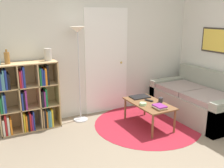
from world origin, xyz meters
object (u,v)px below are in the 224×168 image
Objects in this scene: floor_lamp at (78,46)px; bottle_middle at (7,58)px; couch at (199,101)px; bookshelf at (27,98)px; bowl at (143,104)px; coffee_table at (149,105)px; vase_on_shelf at (48,55)px; cup at (161,100)px; laptop at (140,97)px.

floor_lamp reaches higher than bottle_middle.
couch is at bearing -14.97° from bottle_middle.
bookshelf is 9.78× the size of bowl.
bowl is at bearing -161.07° from coffee_table.
couch is at bearing -18.45° from vase_on_shelf.
coffee_table is at bearing 176.97° from couch.
bookshelf is at bearing 156.69° from coffee_table.
bottle_middle reaches higher than bookshelf.
coffee_table is 11.54× the size of cup.
floor_lamp is 14.46× the size of bowl.
bookshelf reaches higher than cup.
bottle_middle is (-3.23, 0.86, 0.95)m from couch.
floor_lamp is at bearing 155.56° from laptop.
laptop is 4.32× the size of cup.
bowl is 1.78m from vase_on_shelf.
cup is 0.40× the size of vase_on_shelf.
bottle_middle is 1.11× the size of vase_on_shelf.
laptop is (0.03, 0.32, 0.06)m from coffee_table.
bottle_middle reaches higher than vase_on_shelf.
vase_on_shelf reaches higher than cup.
bookshelf reaches higher than bowl.
cup is 2.05m from vase_on_shelf.
bookshelf is 0.67× the size of couch.
bottle_middle reaches higher than coffee_table.
bookshelf is 5.61× the size of vase_on_shelf.
vase_on_shelf is at bearing 162.03° from laptop.
vase_on_shelf is at bearing 161.55° from couch.
bookshelf is 2.25m from cup.
coffee_table is 4.13× the size of bottle_middle.
coffee_table is (-1.12, 0.06, 0.08)m from couch.
vase_on_shelf is (0.39, 0.00, 0.69)m from bookshelf.
floor_lamp is 8.29× the size of vase_on_shelf.
floor_lamp reaches higher than vase_on_shelf.
bookshelf reaches higher than couch.
bookshelf is at bearing 0.99° from bottle_middle.
bowl is at bearing 177.54° from cup.
coffee_table is at bearing -28.62° from vase_on_shelf.
floor_lamp reaches higher than coffee_table.
cup is 2.59m from bottle_middle.
floor_lamp reaches higher than bookshelf.
cup is (0.35, -0.02, 0.02)m from bowl.
floor_lamp is 1.48m from bowl.
laptop is at bearing -17.97° from vase_on_shelf.
vase_on_shelf is (-0.52, 0.04, -0.11)m from floor_lamp.
bottle_middle reaches higher than couch.
couch is at bearing 0.61° from cup.
coffee_table is at bearing 18.93° from bowl.
bottle_middle is (-2.31, 0.87, 0.78)m from cup.
bowl is (-0.18, -0.37, 0.01)m from laptop.
bookshelf is 1.22× the size of coffee_table.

